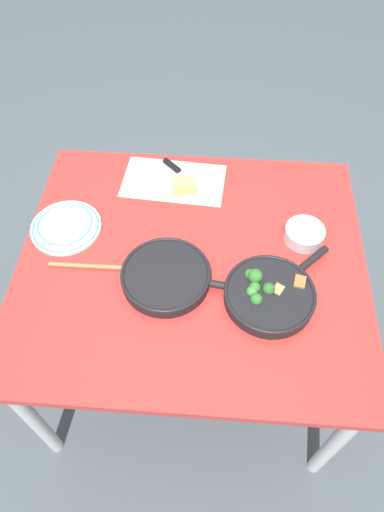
# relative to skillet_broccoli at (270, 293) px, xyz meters

# --- Properties ---
(ground_plane) EXTENTS (14.00, 14.00, 0.00)m
(ground_plane) POSITION_rel_skillet_broccoli_xyz_m (0.25, -0.13, -0.75)
(ground_plane) COLOR #424C51
(dining_table_red) EXTENTS (1.16, 1.02, 0.73)m
(dining_table_red) POSITION_rel_skillet_broccoli_xyz_m (0.25, -0.13, -0.10)
(dining_table_red) COLOR #B72D28
(dining_table_red) RESTS_ON ground_plane
(skillet_broccoli) EXTENTS (0.34, 0.35, 0.07)m
(skillet_broccoli) POSITION_rel_skillet_broccoli_xyz_m (0.00, 0.00, 0.00)
(skillet_broccoli) COLOR black
(skillet_broccoli) RESTS_ON dining_table_red
(skillet_eggs) EXTENTS (0.41, 0.29, 0.05)m
(skillet_eggs) POSITION_rel_skillet_broccoli_xyz_m (0.33, -0.04, -0.00)
(skillet_eggs) COLOR black
(skillet_eggs) RESTS_ON dining_table_red
(wooden_spoon) EXTENTS (0.39, 0.04, 0.02)m
(wooden_spoon) POSITION_rel_skillet_broccoli_xyz_m (0.48, -0.07, -0.02)
(wooden_spoon) COLOR #996B42
(wooden_spoon) RESTS_ON dining_table_red
(parchment_sheet) EXTENTS (0.40, 0.25, 0.00)m
(parchment_sheet) POSITION_rel_skillet_broccoli_xyz_m (0.35, -0.50, -0.03)
(parchment_sheet) COLOR beige
(parchment_sheet) RESTS_ON dining_table_red
(grater_knife) EXTENTS (0.18, 0.17, 0.02)m
(grater_knife) POSITION_rel_skillet_broccoli_xyz_m (0.34, -0.54, -0.02)
(grater_knife) COLOR silver
(grater_knife) RESTS_ON dining_table_red
(cheese_block) EXTENTS (0.09, 0.07, 0.04)m
(cheese_block) POSITION_rel_skillet_broccoli_xyz_m (0.31, -0.45, -0.01)
(cheese_block) COLOR #E0C15B
(cheese_block) RESTS_ON dining_table_red
(dinner_plate_stack) EXTENTS (0.25, 0.25, 0.03)m
(dinner_plate_stack) POSITION_rel_skillet_broccoli_xyz_m (0.70, -0.23, -0.01)
(dinner_plate_stack) COLOR white
(dinner_plate_stack) RESTS_ON dining_table_red
(prep_bowl_steel) EXTENTS (0.14, 0.14, 0.05)m
(prep_bowl_steel) POSITION_rel_skillet_broccoli_xyz_m (-0.12, -0.25, -0.00)
(prep_bowl_steel) COLOR #B7B7BC
(prep_bowl_steel) RESTS_ON dining_table_red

